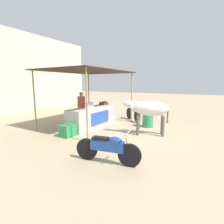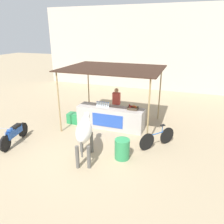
{
  "view_description": "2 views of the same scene",
  "coord_description": "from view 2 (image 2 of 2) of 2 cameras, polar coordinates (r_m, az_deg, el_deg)",
  "views": [
    {
      "loc": [
        -6.66,
        -2.79,
        2.07
      ],
      "look_at": [
        0.39,
        1.39,
        0.73
      ],
      "focal_mm": 28.0,
      "sensor_mm": 36.0,
      "label": 1
    },
    {
      "loc": [
        3.14,
        -6.38,
        4.15
      ],
      "look_at": [
        0.42,
        1.24,
        1.13
      ],
      "focal_mm": 35.0,
      "sensor_mm": 36.0,
      "label": 2
    }
  ],
  "objects": [
    {
      "name": "bicycle_leaning",
      "position": [
        8.46,
        11.77,
        -6.7
      ],
      "size": [
        1.09,
        1.31,
        0.85
      ],
      "color": "black",
      "rests_on": "ground"
    },
    {
      "name": "motorcycle_parked",
      "position": [
        9.27,
        -24.25,
        -5.13
      ],
      "size": [
        0.57,
        1.79,
        0.9
      ],
      "color": "black",
      "rests_on": "ground"
    },
    {
      "name": "water_barrel",
      "position": [
        7.57,
        2.67,
        -9.62
      ],
      "size": [
        0.52,
        0.52,
        0.71
      ],
      "primitive_type": "cylinder",
      "color": "#2D8C51",
      "rests_on": "ground"
    },
    {
      "name": "stall_counter",
      "position": [
        9.84,
        -0.39,
        -1.43
      ],
      "size": [
        3.0,
        0.82,
        0.96
      ],
      "color": "#B2ADA8",
      "rests_on": "ground"
    },
    {
      "name": "stall_awning",
      "position": [
        9.55,
        0.21,
        10.83
      ],
      "size": [
        4.2,
        3.2,
        2.66
      ],
      "color": "#382319",
      "rests_on": "ground"
    },
    {
      "name": "ground_plane",
      "position": [
        8.23,
        -5.71,
        -9.93
      ],
      "size": [
        60.0,
        60.0,
        0.0
      ],
      "primitive_type": "plane",
      "color": "tan"
    },
    {
      "name": "cooler_box",
      "position": [
        10.56,
        -9.82,
        -1.57
      ],
      "size": [
        0.6,
        0.44,
        0.48
      ],
      "primitive_type": "cube",
      "color": "#268C4C",
      "rests_on": "ground"
    },
    {
      "name": "vendor_behind_counter",
      "position": [
        10.37,
        1.15,
        1.91
      ],
      "size": [
        0.34,
        0.22,
        1.65
      ],
      "color": "#383842",
      "rests_on": "ground"
    },
    {
      "name": "fruit_crate",
      "position": [
        9.41,
        5.5,
        1.05
      ],
      "size": [
        0.44,
        0.32,
        0.18
      ],
      "color": "#3F3326",
      "rests_on": "stall_counter"
    },
    {
      "name": "water_bottle_row",
      "position": [
        9.71,
        -2.44,
        1.99
      ],
      "size": [
        0.61,
        0.07,
        0.25
      ],
      "color": "silver",
      "rests_on": "stall_counter"
    },
    {
      "name": "cow",
      "position": [
        7.3,
        -7.25,
        -5.0
      ],
      "size": [
        0.96,
        1.83,
        1.44
      ],
      "color": "silver",
      "rests_on": "ground"
    },
    {
      "name": "building_wall_far",
      "position": [
        16.63,
        9.1,
        16.01
      ],
      "size": [
        16.0,
        0.5,
        5.85
      ],
      "primitive_type": "cube",
      "color": "beige",
      "rests_on": "ground"
    }
  ]
}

